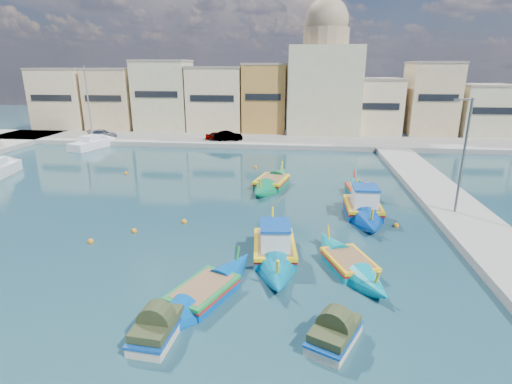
% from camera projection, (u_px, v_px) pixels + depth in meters
% --- Properties ---
extents(ground, '(160.00, 160.00, 0.00)m').
position_uv_depth(ground, '(176.00, 243.00, 23.27)').
color(ground, '#14313C').
rests_on(ground, ground).
extents(east_quay, '(4.00, 70.00, 0.50)m').
position_uv_depth(east_quay, '(504.00, 255.00, 21.23)').
color(east_quay, gray).
rests_on(east_quay, ground).
extents(north_quay, '(80.00, 8.00, 0.60)m').
position_uv_depth(north_quay, '(249.00, 141.00, 53.50)').
color(north_quay, gray).
rests_on(north_quay, ground).
extents(north_townhouses, '(83.20, 7.87, 10.19)m').
position_uv_depth(north_townhouses, '(300.00, 101.00, 58.33)').
color(north_townhouses, beige).
rests_on(north_townhouses, ground).
extents(church_block, '(10.00, 10.00, 19.10)m').
position_uv_depth(church_block, '(324.00, 77.00, 57.55)').
color(church_block, '#C1B990').
rests_on(church_block, ground).
extents(quay_street_lamp, '(1.18, 0.16, 8.00)m').
position_uv_depth(quay_street_lamp, '(463.00, 156.00, 25.75)').
color(quay_street_lamp, '#595B60').
rests_on(quay_street_lamp, ground).
extents(parked_cars, '(21.22, 2.10, 1.21)m').
position_uv_depth(parked_cars, '(176.00, 135.00, 52.85)').
color(parked_cars, '#4C1919').
rests_on(parked_cars, north_quay).
extents(luzzu_turquoise_cabin, '(3.18, 9.92, 3.13)m').
position_uv_depth(luzzu_turquoise_cabin, '(274.00, 249.00, 21.68)').
color(luzzu_turquoise_cabin, '#0076A2').
rests_on(luzzu_turquoise_cabin, ground).
extents(luzzu_blue_cabin, '(2.42, 9.31, 3.28)m').
position_uv_depth(luzzu_blue_cabin, '(363.00, 209.00, 27.75)').
color(luzzu_blue_cabin, '#00389E').
rests_on(luzzu_blue_cabin, ground).
extents(luzzu_cyan_mid, '(2.59, 8.37, 2.44)m').
position_uv_depth(luzzu_cyan_mid, '(361.00, 193.00, 31.66)').
color(luzzu_cyan_mid, '#00749E').
rests_on(luzzu_cyan_mid, ground).
extents(luzzu_green, '(4.10, 8.87, 2.71)m').
position_uv_depth(luzzu_green, '(272.00, 183.00, 34.10)').
color(luzzu_green, '#0B7346').
rests_on(luzzu_green, ground).
extents(luzzu_blue_south, '(4.80, 8.16, 2.33)m').
position_uv_depth(luzzu_blue_south, '(204.00, 294.00, 17.63)').
color(luzzu_blue_south, '#004DA9').
rests_on(luzzu_blue_south, ground).
extents(luzzu_cyan_south, '(4.33, 7.52, 2.28)m').
position_uv_depth(luzzu_cyan_south, '(349.00, 265.00, 20.23)').
color(luzzu_cyan_south, '#008FA3').
rests_on(luzzu_cyan_south, ground).
extents(tender_near, '(1.61, 2.70, 1.28)m').
position_uv_depth(tender_near, '(157.00, 329.00, 15.02)').
color(tender_near, beige).
rests_on(tender_near, ground).
extents(tender_far, '(2.38, 2.93, 1.27)m').
position_uv_depth(tender_far, '(334.00, 334.00, 14.75)').
color(tender_far, beige).
rests_on(tender_far, ground).
extents(yacht_north, '(4.47, 8.40, 10.79)m').
position_uv_depth(yacht_north, '(101.00, 143.00, 51.69)').
color(yacht_north, white).
rests_on(yacht_north, ground).
extents(yacht_midnorth, '(3.82, 8.27, 11.31)m').
position_uv_depth(yacht_midnorth, '(4.00, 167.00, 38.92)').
color(yacht_midnorth, white).
rests_on(yacht_midnorth, ground).
extents(mooring_buoys, '(23.17, 22.69, 0.36)m').
position_uv_depth(mooring_buoys, '(200.00, 211.00, 28.25)').
color(mooring_buoys, orange).
rests_on(mooring_buoys, ground).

